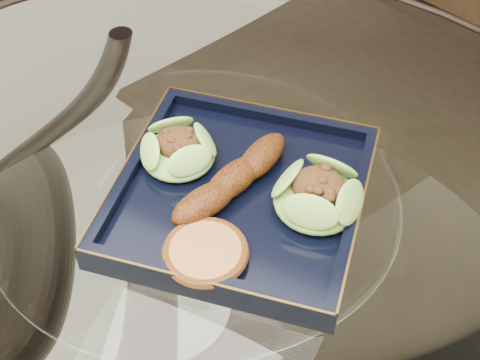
% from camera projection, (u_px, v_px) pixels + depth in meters
% --- Properties ---
extents(dining_table, '(1.13, 1.13, 0.77)m').
position_uv_depth(dining_table, '(204.00, 307.00, 0.86)').
color(dining_table, white).
rests_on(dining_table, ground).
extents(dining_chair, '(0.55, 0.55, 0.99)m').
position_uv_depth(dining_chair, '(357.00, 129.00, 1.15)').
color(dining_chair, black).
rests_on(dining_chair, ground).
extents(navy_plate, '(0.31, 0.31, 0.02)m').
position_uv_depth(navy_plate, '(240.00, 198.00, 0.75)').
color(navy_plate, black).
rests_on(navy_plate, dining_table).
extents(lettuce_wrap_left, '(0.11, 0.11, 0.03)m').
position_uv_depth(lettuce_wrap_left, '(178.00, 152.00, 0.77)').
color(lettuce_wrap_left, '#5D9E2D').
rests_on(lettuce_wrap_left, navy_plate).
extents(lettuce_wrap_right, '(0.12, 0.12, 0.03)m').
position_uv_depth(lettuce_wrap_right, '(317.00, 197.00, 0.72)').
color(lettuce_wrap_right, '#5E942B').
rests_on(lettuce_wrap_right, navy_plate).
extents(roasted_plantain, '(0.08, 0.17, 0.03)m').
position_uv_depth(roasted_plantain, '(234.00, 179.00, 0.74)').
color(roasted_plantain, '#612A0A').
rests_on(roasted_plantain, navy_plate).
extents(crumb_patty, '(0.08, 0.08, 0.01)m').
position_uv_depth(crumb_patty, '(205.00, 253.00, 0.68)').
color(crumb_patty, '#B1753B').
rests_on(crumb_patty, navy_plate).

